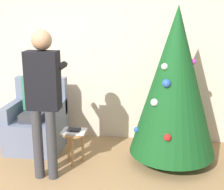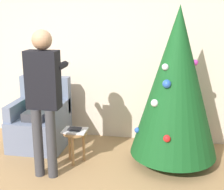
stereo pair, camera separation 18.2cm
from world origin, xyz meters
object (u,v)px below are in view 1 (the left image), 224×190
(christmas_tree, at_px, (175,82))
(person_standing, at_px, (43,92))
(person_seated, at_px, (35,102))
(armchair, at_px, (37,125))
(side_stool, at_px, (74,138))

(christmas_tree, bearing_deg, person_standing, -158.73)
(person_seated, bearing_deg, armchair, 90.00)
(armchair, height_order, side_stool, armchair)
(person_standing, bearing_deg, christmas_tree, 21.27)
(side_stool, bearing_deg, christmas_tree, 10.25)
(christmas_tree, distance_m, armchair, 2.11)
(side_stool, bearing_deg, person_standing, -124.38)
(christmas_tree, distance_m, person_standing, 1.65)
(armchair, height_order, person_standing, person_standing)
(armchair, distance_m, side_stool, 0.80)
(armchair, bearing_deg, person_standing, -62.19)
(armchair, distance_m, person_standing, 1.16)
(armchair, xyz_separation_m, side_stool, (0.67, -0.43, 0.00))
(christmas_tree, relative_size, person_standing, 1.16)
(person_standing, bearing_deg, person_seated, 118.75)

